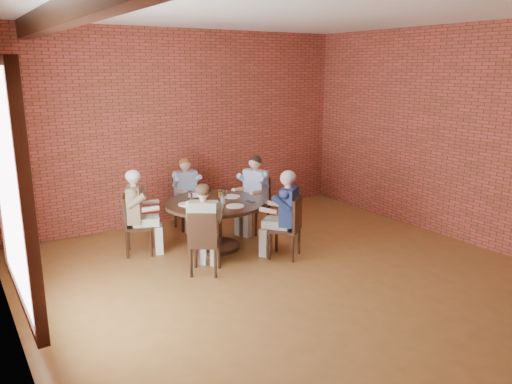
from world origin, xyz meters
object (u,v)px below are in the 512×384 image
diner_c (138,213)px  smartphone (251,201)px  diner_d (204,229)px  chair_c (133,222)px  chair_d (204,241)px  diner_e (285,215)px  chair_b (185,201)px  chair_e (290,225)px  diner_b (187,194)px  chair_a (257,202)px  diner_a (254,194)px  dining_table (215,216)px

diner_c → smartphone: bearing=-93.5°
diner_d → chair_c: bearing=-28.6°
chair_d → diner_e: (1.31, -0.03, 0.16)m
smartphone → chair_b: bearing=101.1°
chair_d → chair_e: chair_e is taller
smartphone → chair_d: bearing=-157.3°
diner_b → chair_d: size_ratio=1.38×
chair_d → chair_e: size_ratio=0.97×
diner_d → diner_e: 1.27m
diner_c → smartphone: size_ratio=8.66×
diner_b → chair_c: size_ratio=1.36×
chair_a → chair_b: 1.25m
diner_d → diner_a: bearing=-106.6°
chair_b → diner_b: 0.15m
diner_a → diner_b: size_ratio=1.06×
diner_b → smartphone: size_ratio=8.32×
diner_c → chair_e: (1.82, -1.35, -0.14)m
diner_b → dining_table: bearing=-90.0°
chair_d → smartphone: bearing=-116.9°
dining_table → chair_c: size_ratio=1.68×
dining_table → chair_c: 1.23m
chair_c → chair_d: chair_c is taller
diner_d → chair_e: (1.31, -0.16, -0.13)m
diner_d → diner_b: bearing=-71.9°
chair_d → chair_e: (1.36, -0.10, 0.01)m
chair_a → smartphone: 0.92m
diner_a → chair_b: 1.23m
diner_b → chair_d: (-0.66, -1.97, -0.13)m
diner_b → chair_d: 2.09m
chair_b → chair_d: 2.15m
diner_a → chair_b: diner_a is taller
dining_table → diner_e: bearing=-51.5°
chair_b → chair_a: bearing=-37.1°
dining_table → diner_a: size_ratio=1.17×
chair_b → diner_e: bearing=-70.3°
dining_table → diner_b: size_ratio=1.24×
chair_b → chair_c: size_ratio=0.97×
diner_a → chair_a: bearing=90.0°
diner_a → chair_e: (-0.20, -1.31, -0.15)m
diner_d → diner_c: bearing=-31.1°
chair_d → chair_a: bearing=-106.6°
diner_d → chair_e: size_ratio=1.37×
dining_table → diner_d: bearing=-126.0°
diner_a → diner_c: diner_a is taller
diner_b → diner_e: 2.11m
dining_table → diner_d: diner_d is taller
chair_a → diner_e: size_ratio=0.71×
chair_b → diner_a: bearing=-40.5°
diner_a → chair_b: (-0.89, 0.83, -0.17)m
smartphone → diner_b: bearing=102.0°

